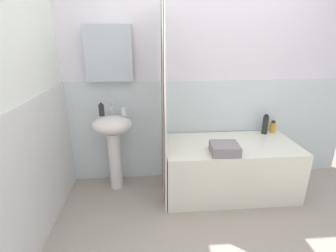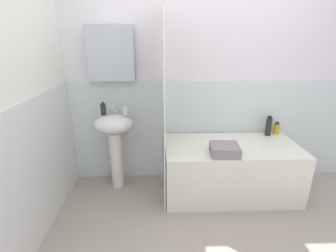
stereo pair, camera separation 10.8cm
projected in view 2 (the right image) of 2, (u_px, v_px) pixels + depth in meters
wall_back_tiled at (199, 86)px, 2.81m from camera, size 3.60×0.18×2.40m
wall_left_tiled at (22, 112)px, 1.91m from camera, size 0.07×1.81×2.40m
sink at (115, 135)px, 2.73m from camera, size 0.44×0.34×0.87m
faucet at (114, 108)px, 2.71m from camera, size 0.03×0.12×0.12m
soap_dispenser at (103, 109)px, 2.65m from camera, size 0.06×0.06×0.15m
toothbrush_cup at (126, 111)px, 2.66m from camera, size 0.06×0.06×0.08m
bathtub at (230, 169)px, 2.73m from camera, size 1.42×0.71×0.58m
shower_curtain at (164, 107)px, 2.47m from camera, size 0.01×0.71×2.00m
shampoo_bottle at (276, 129)px, 2.92m from camera, size 0.06×0.06×0.14m
lotion_bottle at (269, 126)px, 2.86m from camera, size 0.07×0.07×0.23m
towel_folded at (225, 150)px, 2.40m from camera, size 0.28×0.26×0.10m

